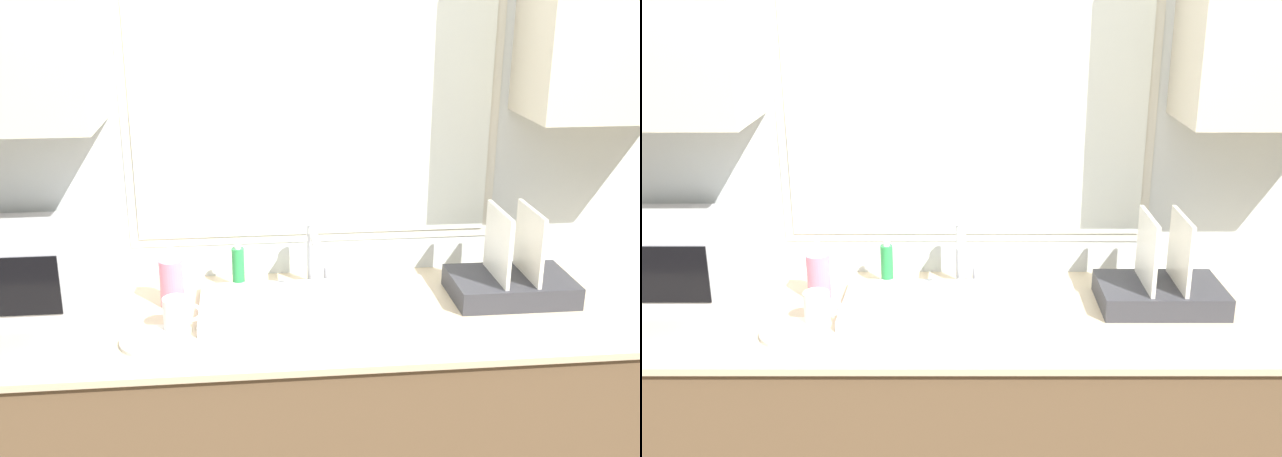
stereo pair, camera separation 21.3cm
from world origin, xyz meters
TOP-DOWN VIEW (x-y plane):
  - countertop at (0.00, 0.33)m, footprint 2.39×0.68m
  - wall_back at (0.00, 0.64)m, footprint 6.00×0.38m
  - sink_basin at (-0.02, 0.36)m, footprint 0.71×0.32m
  - faucet at (-0.01, 0.52)m, footprint 0.08×0.18m
  - microwave at (-0.88, 0.47)m, footprint 0.45×0.31m
  - dish_rack at (0.59, 0.38)m, footprint 0.38×0.25m
  - spray_bottle at (-0.46, 0.43)m, footprint 0.07×0.07m
  - soap_bottle at (-0.26, 0.53)m, footprint 0.04×0.04m
  - mug_near_sink at (-0.43, 0.24)m, footprint 0.11×0.07m
  - small_plate at (-0.50, 0.18)m, footprint 0.18×0.18m

SIDE VIEW (x-z plane):
  - countertop at x=0.00m, z-range 0.00..0.91m
  - small_plate at x=-0.50m, z-range 0.91..0.92m
  - sink_basin at x=-0.02m, z-range 0.91..0.94m
  - mug_near_sink at x=-0.43m, z-range 0.91..1.01m
  - dish_rack at x=0.59m, z-range 0.82..1.11m
  - soap_bottle at x=-0.26m, z-range 0.90..1.07m
  - spray_bottle at x=-0.46m, z-range 0.90..1.11m
  - faucet at x=-0.01m, z-range 0.93..1.14m
  - microwave at x=-0.88m, z-range 0.91..1.16m
  - wall_back at x=0.00m, z-range 0.11..2.71m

